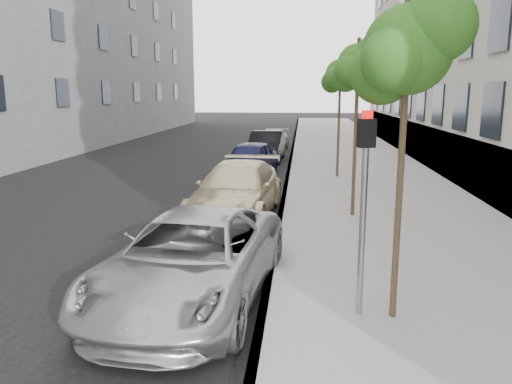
# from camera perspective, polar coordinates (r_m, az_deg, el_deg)

# --- Properties ---
(ground) EXTENTS (160.00, 160.00, 0.00)m
(ground) POSITION_cam_1_polar(r_m,az_deg,el_deg) (7.11, -10.29, -18.90)
(ground) COLOR black
(ground) RESTS_ON ground
(sidewalk) EXTENTS (6.40, 72.00, 0.14)m
(sidewalk) POSITION_cam_1_polar(r_m,az_deg,el_deg) (30.20, 10.15, 4.61)
(sidewalk) COLOR gray
(sidewalk) RESTS_ON ground
(curb) EXTENTS (0.15, 72.00, 0.14)m
(curb) POSITION_cam_1_polar(r_m,az_deg,el_deg) (30.10, 4.19, 4.74)
(curb) COLOR #9E9B93
(curb) RESTS_ON ground
(tree_near) EXTENTS (1.62, 1.42, 4.80)m
(tree_near) POSITION_cam_1_polar(r_m,az_deg,el_deg) (7.56, 17.14, 15.21)
(tree_near) COLOR #38281C
(tree_near) RESTS_ON sidewalk
(tree_mid) EXTENTS (1.52, 1.32, 4.88)m
(tree_mid) POSITION_cam_1_polar(r_m,az_deg,el_deg) (13.99, 11.70, 14.00)
(tree_mid) COLOR #38281C
(tree_mid) RESTS_ON sidewalk
(tree_far) EXTENTS (1.56, 1.36, 4.87)m
(tree_far) POSITION_cam_1_polar(r_m,az_deg,el_deg) (20.46, 9.70, 13.12)
(tree_far) COLOR #38281C
(tree_far) RESTS_ON sidewalk
(signal_pole) EXTENTS (0.27, 0.23, 3.16)m
(signal_pole) POSITION_cam_1_polar(r_m,az_deg,el_deg) (7.62, 12.25, 0.17)
(signal_pole) COLOR #939699
(signal_pole) RESTS_ON sidewalk
(minivan) EXTENTS (3.04, 5.62, 1.50)m
(minivan) POSITION_cam_1_polar(r_m,az_deg,el_deg) (8.70, -7.36, -7.58)
(minivan) COLOR #A7A9AB
(minivan) RESTS_ON ground
(suv) EXTENTS (2.58, 5.46, 1.54)m
(suv) POSITION_cam_1_polar(r_m,az_deg,el_deg) (14.36, -2.21, 0.19)
(suv) COLOR #CABE90
(suv) RESTS_ON ground
(sedan_blue) EXTENTS (2.35, 4.63, 1.51)m
(sedan_blue) POSITION_cam_1_polar(r_m,az_deg,el_deg) (20.99, -0.70, 3.74)
(sedan_blue) COLOR #0F1134
(sedan_blue) RESTS_ON ground
(sedan_black) EXTENTS (1.81, 4.71, 1.53)m
(sedan_black) POSITION_cam_1_polar(r_m,az_deg,el_deg) (26.05, 1.21, 5.26)
(sedan_black) COLOR black
(sedan_black) RESTS_ON ground
(sedan_rear) EXTENTS (2.14, 4.39, 1.23)m
(sedan_rear) POSITION_cam_1_polar(r_m,az_deg,el_deg) (31.07, 1.88, 5.98)
(sedan_rear) COLOR gray
(sedan_rear) RESTS_ON ground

